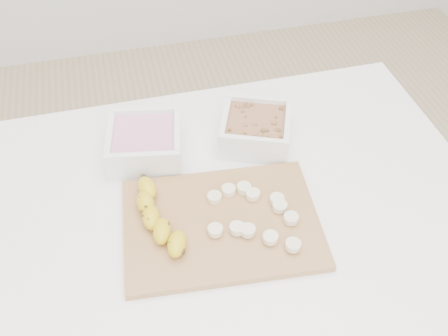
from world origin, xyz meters
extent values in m
cube|color=white|center=(0.00, 0.00, 0.73)|extent=(1.00, 0.70, 0.04)
cylinder|color=white|center=(-0.44, 0.29, 0.35)|extent=(0.05, 0.05, 0.71)
cylinder|color=white|center=(0.44, 0.29, 0.35)|extent=(0.05, 0.05, 0.71)
cube|color=white|center=(-0.13, 0.16, 0.78)|extent=(0.17, 0.17, 0.07)
cube|color=pink|center=(-0.13, 0.16, 0.79)|extent=(0.14, 0.14, 0.04)
cube|color=white|center=(0.10, 0.15, 0.78)|extent=(0.18, 0.18, 0.07)
cube|color=brown|center=(0.10, 0.15, 0.79)|extent=(0.15, 0.15, 0.04)
cube|color=#AC7D48|center=(-0.03, -0.06, 0.76)|extent=(0.38, 0.28, 0.01)
cylinder|color=beige|center=(-0.03, 0.00, 0.77)|extent=(0.03, 0.03, 0.01)
cylinder|color=beige|center=(0.00, 0.01, 0.77)|extent=(0.03, 0.03, 0.01)
cylinder|color=beige|center=(0.03, 0.00, 0.77)|extent=(0.03, 0.03, 0.01)
cylinder|color=beige|center=(0.04, -0.02, 0.77)|extent=(0.03, 0.03, 0.01)
cylinder|color=beige|center=(0.08, -0.04, 0.77)|extent=(0.03, 0.03, 0.01)
cylinder|color=beige|center=(0.08, -0.06, 0.77)|extent=(0.03, 0.03, 0.01)
cylinder|color=beige|center=(0.10, -0.09, 0.77)|extent=(0.03, 0.03, 0.01)
cylinder|color=beige|center=(-0.04, -0.08, 0.77)|extent=(0.03, 0.03, 0.01)
cylinder|color=beige|center=(-0.01, -0.09, 0.77)|extent=(0.03, 0.03, 0.01)
cylinder|color=beige|center=(0.01, -0.10, 0.77)|extent=(0.03, 0.03, 0.01)
cylinder|color=beige|center=(0.05, -0.12, 0.78)|extent=(0.03, 0.03, 0.01)
cylinder|color=beige|center=(0.08, -0.15, 0.78)|extent=(0.03, 0.03, 0.01)
camera|label=1|loc=(-0.16, -0.60, 1.49)|focal=40.00mm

